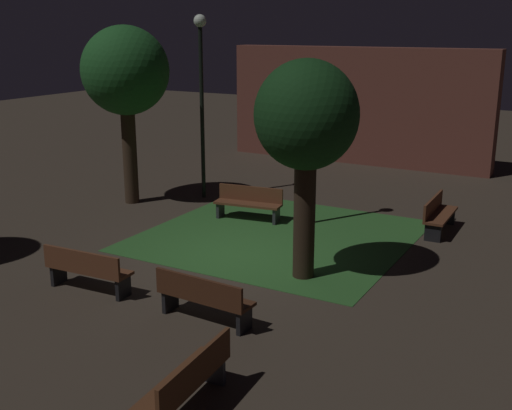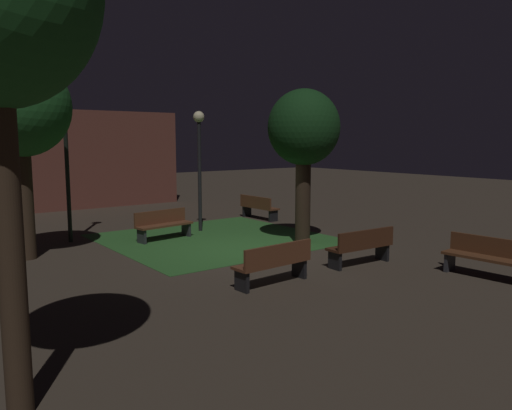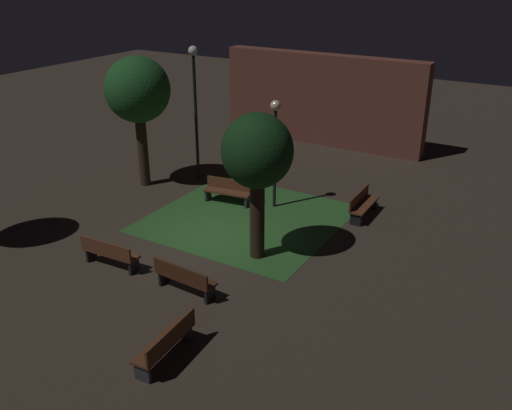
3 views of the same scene
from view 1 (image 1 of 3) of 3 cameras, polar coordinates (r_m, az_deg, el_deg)
ground_plane at (r=14.39m, az=-2.33°, el=-4.53°), size 60.00×60.00×0.00m
grass_lawn at (r=15.72m, az=2.01°, el=-2.73°), size 6.19×6.06×0.01m
bench_path_side at (r=12.73m, az=-14.94°, el=-5.53°), size 1.82×0.58×0.88m
bench_front_right at (r=11.13m, az=-4.77°, el=-8.18°), size 1.82×0.57×0.88m
bench_lawn_edge at (r=16.87m, az=-0.64°, el=0.27°), size 1.85×0.73×0.88m
bench_front_left at (r=16.49m, az=15.98°, el=-0.73°), size 0.52×1.81×0.88m
bench_back_row at (r=8.74m, az=-6.14°, el=-15.39°), size 0.60×1.83×0.88m
tree_near_wall at (r=18.40m, az=-11.61°, el=11.47°), size 2.44×2.44×5.02m
tree_left_canopy at (r=12.41m, az=4.53°, el=7.55°), size 2.04×2.04×4.41m
lamp_post_near_wall at (r=18.70m, az=-4.92°, el=11.22°), size 0.36×0.36×5.30m
lamp_post_path_center at (r=16.19m, az=5.35°, el=7.58°), size 0.36×0.36×3.90m
building_wall_backdrop at (r=24.21m, az=9.06°, el=8.77°), size 9.95×0.80×4.25m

